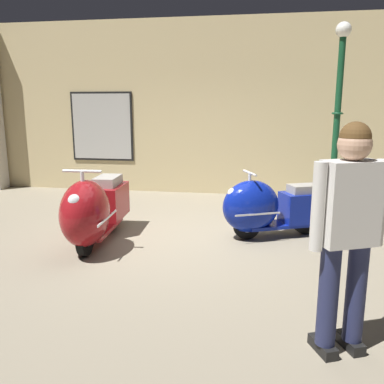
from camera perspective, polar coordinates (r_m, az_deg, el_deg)
ground_plane at (r=5.66m, az=-1.93°, el=-6.96°), size 60.00×60.00×0.00m
showroom_back_wall at (r=8.61m, az=1.15°, el=11.66°), size 18.00×0.63×3.57m
scooter_0 at (r=5.49m, az=-13.69°, el=-2.51°), size 0.62×1.80×1.08m
scooter_1 at (r=5.81m, az=10.55°, el=-2.15°), size 1.61×1.05×0.96m
lamppost at (r=7.58m, az=19.72°, el=9.96°), size 0.28×0.28×3.20m
visitor_0 at (r=3.12m, az=21.04°, el=-4.35°), size 0.55×0.39×1.74m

